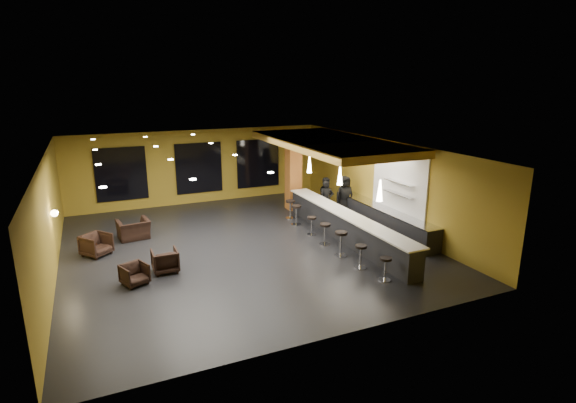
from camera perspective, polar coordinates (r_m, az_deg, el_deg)
name	(u,v)px	position (r m, az deg, el deg)	size (l,w,h in m)	color
floor	(243,247)	(16.31, -5.74, -5.76)	(12.00, 13.00, 0.10)	black
ceiling	(240,147)	(15.40, -6.09, 6.85)	(12.00, 13.00, 0.10)	black
wall_back	(198,167)	(21.93, -11.32, 4.37)	(12.00, 0.10, 3.50)	olive
wall_front	(335,268)	(10.07, 6.03, -8.41)	(12.00, 0.10, 3.50)	olive
wall_left	(47,220)	(15.10, -28.26, -2.08)	(0.10, 13.00, 3.50)	olive
wall_right	(385,183)	(18.48, 12.20, 2.32)	(0.10, 13.00, 3.50)	olive
wood_soffit	(329,143)	(17.93, 5.24, 7.44)	(3.60, 8.00, 0.28)	#BD8E37
window_left	(121,174)	(21.36, -20.43, 3.28)	(2.20, 0.06, 2.40)	black
window_center	(199,168)	(21.84, -11.25, 4.19)	(2.20, 0.06, 2.40)	black
window_right	(258,163)	(22.67, -3.83, 4.85)	(2.20, 0.06, 2.40)	black
tile_backsplash	(399,182)	(17.60, 13.91, 2.41)	(0.06, 3.20, 2.40)	white
bar_counter	(345,227)	(16.72, 7.29, -3.28)	(0.60, 8.00, 1.00)	black
bar_top	(346,214)	(16.56, 7.35, -1.55)	(0.78, 8.10, 0.05)	white
prep_counter	(382,219)	(18.20, 11.87, -2.17)	(0.70, 6.00, 0.86)	black
prep_top	(383,208)	(18.07, 11.95, -0.79)	(0.72, 6.00, 0.03)	silver
wall_shelf_lower	(399,194)	(17.45, 13.86, 0.95)	(0.30, 1.50, 0.03)	silver
wall_shelf_upper	(399,182)	(17.35, 13.96, 2.39)	(0.30, 1.50, 0.03)	silver
column	(293,172)	(20.33, 0.69, 3.82)	(0.60, 0.60, 3.50)	#9C5823
wall_sconce	(54,213)	(15.56, -27.56, -1.33)	(0.22, 0.22, 0.22)	#FFE5B2
pendant_0	(380,191)	(14.61, 11.59, 1.37)	(0.20, 0.20, 0.70)	white
pendant_1	(340,176)	(16.65, 6.61, 3.27)	(0.20, 0.20, 0.70)	white
pendant_2	(309,164)	(18.80, 2.74, 4.73)	(0.20, 0.20, 0.70)	white
staff_a	(326,200)	(19.21, 4.90, 0.23)	(0.60, 0.39, 1.63)	black
staff_b	(327,197)	(19.60, 4.92, 0.63)	(0.83, 0.64, 1.70)	black
staff_c	(345,196)	(19.65, 7.21, 0.71)	(0.86, 0.56, 1.77)	black
armchair_a	(135,274)	(13.91, -18.90, -8.73)	(0.67, 0.69, 0.63)	black
armchair_b	(165,261)	(14.51, -15.34, -7.25)	(0.76, 0.78, 0.71)	black
armchair_c	(96,245)	(16.55, -23.16, -5.07)	(0.81, 0.83, 0.76)	black
armchair_d	(134,229)	(17.76, -19.02, -3.36)	(1.12, 0.98, 0.73)	black
bar_stool_0	(385,266)	(13.66, 12.26, -7.99)	(0.37, 0.37, 0.73)	silver
bar_stool_1	(361,254)	(14.37, 9.23, -6.54)	(0.39, 0.39, 0.77)	silver
bar_stool_2	(341,241)	(15.22, 6.75, -4.94)	(0.44, 0.44, 0.86)	silver
bar_stool_3	(325,231)	(16.20, 4.72, -3.78)	(0.40, 0.40, 0.79)	silver
bar_stool_4	(312,223)	(17.18, 3.04, -2.80)	(0.36, 0.36, 0.72)	silver
bar_stool_5	(296,212)	(18.32, 1.07, -1.39)	(0.42, 0.42, 0.83)	silver
bar_stool_6	(290,207)	(19.16, 0.29, -0.68)	(0.41, 0.41, 0.81)	silver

